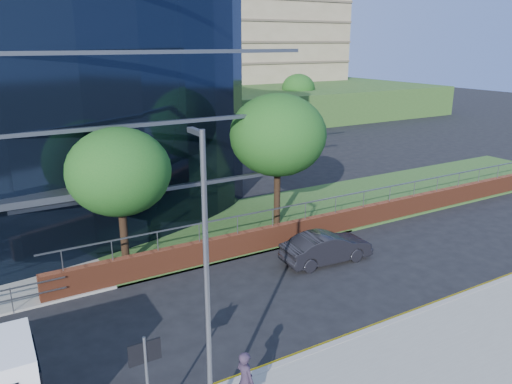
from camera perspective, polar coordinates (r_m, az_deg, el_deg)
grass_verge at (r=34.05m, az=12.83°, el=-0.67°), size 36.00×8.00×0.12m
retaining_wall at (r=28.71m, az=12.08°, el=-2.76°), size 34.00×0.40×2.11m
apartment_block at (r=76.07m, az=-7.18°, el=17.49°), size 60.00×42.00×30.00m
street_sign at (r=13.75m, az=-12.49°, el=-18.67°), size 0.85×0.09×2.80m
tree_far_c at (r=22.81m, az=-15.41°, el=2.23°), size 4.62×4.62×6.51m
tree_far_d at (r=27.19m, az=2.51°, el=6.51°), size 5.28×5.28×7.44m
tree_dist_e at (r=57.35m, az=-7.35°, el=11.17°), size 4.62×4.62×6.51m
tree_dist_f at (r=66.98m, az=4.86°, el=11.76°), size 4.29×4.29×6.05m
streetlight_east at (r=12.55m, az=-5.70°, el=-9.79°), size 0.15×0.77×8.00m
parked_car at (r=23.91m, az=8.04°, el=-6.30°), size 4.49×1.83×1.45m
pedestrian at (r=14.73m, az=-1.23°, el=-20.77°), size 0.54×0.72×1.81m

